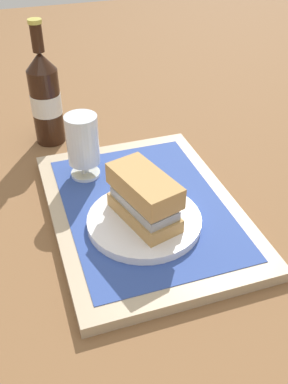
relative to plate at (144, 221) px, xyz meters
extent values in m
plane|color=brown|center=(0.05, -0.02, -0.03)|extent=(3.00, 3.00, 0.00)
cube|color=tan|center=(0.05, -0.02, -0.02)|extent=(0.44, 0.32, 0.02)
cube|color=#2D4793|center=(0.05, -0.02, -0.01)|extent=(0.38, 0.27, 0.00)
cylinder|color=white|center=(0.00, 0.00, 0.00)|extent=(0.19, 0.19, 0.01)
cube|color=tan|center=(0.00, 0.00, 0.02)|extent=(0.14, 0.10, 0.02)
cube|color=#9EA3A8|center=(0.00, 0.00, 0.04)|extent=(0.13, 0.09, 0.02)
cube|color=silver|center=(0.00, 0.00, 0.05)|extent=(0.12, 0.08, 0.01)
sphere|color=#47932D|center=(0.05, 0.01, 0.06)|extent=(0.04, 0.04, 0.04)
cube|color=tan|center=(0.00, 0.00, 0.07)|extent=(0.14, 0.10, 0.04)
cylinder|color=silver|center=(0.17, 0.06, 0.00)|extent=(0.06, 0.06, 0.01)
cylinder|color=silver|center=(0.17, 0.06, 0.01)|extent=(0.01, 0.01, 0.02)
cylinder|color=silver|center=(0.17, 0.06, 0.07)|extent=(0.06, 0.06, 0.09)
cylinder|color=gold|center=(0.17, 0.06, 0.05)|extent=(0.06, 0.06, 0.06)
cylinder|color=white|center=(0.17, 0.06, 0.09)|extent=(0.05, 0.05, 0.01)
cylinder|color=black|center=(0.37, 0.10, 0.05)|extent=(0.06, 0.06, 0.17)
cylinder|color=silver|center=(0.37, 0.10, 0.06)|extent=(0.07, 0.07, 0.05)
cone|color=black|center=(0.37, 0.10, 0.16)|extent=(0.06, 0.06, 0.04)
cylinder|color=black|center=(0.37, 0.10, 0.20)|extent=(0.02, 0.02, 0.05)
cylinder|color=#BFB74C|center=(0.37, 0.10, 0.23)|extent=(0.03, 0.03, 0.01)
camera|label=1|loc=(-0.53, 0.18, 0.48)|focal=41.45mm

